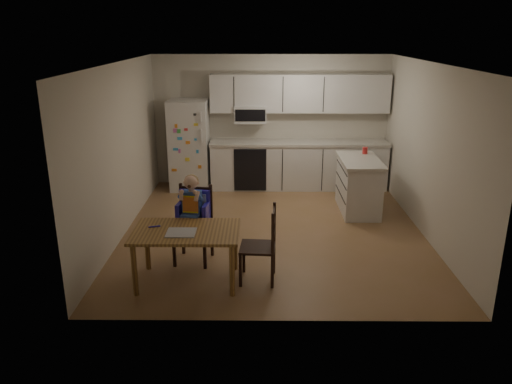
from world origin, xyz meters
The scene contains 10 objects.
room centered at (0.00, 0.48, 1.25)m, with size 4.52×5.01×2.51m.
refrigerator centered at (-1.55, 2.15, 0.85)m, with size 0.72×0.70×1.70m, color silver.
kitchen_run centered at (0.50, 2.24, 0.88)m, with size 3.37×0.62×2.15m.
kitchen_island centered at (1.45, 0.90, 0.45)m, with size 0.64×1.22×0.90m.
red_cup centered at (1.60, 1.28, 0.96)m, with size 0.09×0.09×0.11m, color red.
dining_table centered at (-1.08, -1.64, 0.59)m, with size 1.26×0.81×0.68m.
napkin centered at (-1.13, -1.73, 0.68)m, with size 0.34×0.29×0.01m, color #A2A2A7.
toddler_spoon centered at (-1.49, -1.55, 0.68)m, with size 0.02×0.02×0.12m, color #2E25C4.
chair_booster centered at (-1.08, -1.02, 0.72)m, with size 0.51×0.51×1.19m.
chair_side centered at (-0.14, -1.60, 0.54)m, with size 0.45×0.45×0.95m.
Camera 1 is at (-0.21, -7.11, 2.95)m, focal length 35.00 mm.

